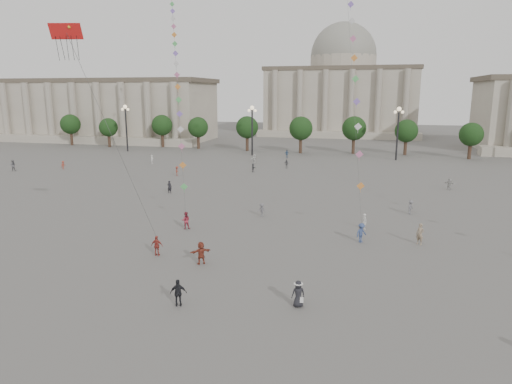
# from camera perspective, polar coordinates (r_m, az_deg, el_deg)

# --- Properties ---
(ground) EXTENTS (360.00, 360.00, 0.00)m
(ground) POSITION_cam_1_polar(r_m,az_deg,el_deg) (30.35, -6.12, -13.91)
(ground) COLOR #53514F
(ground) RESTS_ON ground
(hall_west) EXTENTS (84.00, 26.22, 17.20)m
(hall_west) POSITION_cam_1_polar(r_m,az_deg,el_deg) (146.40, -21.67, 9.54)
(hall_west) COLOR #A39889
(hall_west) RESTS_ON ground
(hall_central) EXTENTS (48.30, 34.30, 35.50)m
(hall_central) POSITION_cam_1_polar(r_m,az_deg,el_deg) (155.02, 10.66, 12.44)
(hall_central) COLOR #A39889
(hall_central) RESTS_ON ground
(tree_row) EXTENTS (137.12, 5.12, 8.00)m
(tree_row) POSITION_cam_1_polar(r_m,az_deg,el_deg) (104.25, 8.72, 7.80)
(tree_row) COLOR #3B281D
(tree_row) RESTS_ON ground
(lamp_post_far_west) EXTENTS (2.00, 0.90, 10.65)m
(lamp_post_far_west) POSITION_cam_1_polar(r_m,az_deg,el_deg) (110.16, -15.96, 8.73)
(lamp_post_far_west) COLOR #262628
(lamp_post_far_west) RESTS_ON ground
(lamp_post_mid_west) EXTENTS (2.00, 0.90, 10.65)m
(lamp_post_mid_west) POSITION_cam_1_polar(r_m,az_deg,el_deg) (98.79, -0.49, 8.83)
(lamp_post_mid_west) COLOR #262628
(lamp_post_mid_west) RESTS_ON ground
(lamp_post_mid_east) EXTENTS (2.00, 0.90, 10.65)m
(lamp_post_mid_east) POSITION_cam_1_polar(r_m,az_deg,el_deg) (95.85, 17.35, 8.17)
(lamp_post_mid_east) COLOR #262628
(lamp_post_mid_east) RESTS_ON ground
(person_crowd_0) EXTENTS (1.07, 0.77, 1.68)m
(person_crowd_0) POSITION_cam_1_polar(r_m,az_deg,el_deg) (95.78, 3.87, 4.78)
(person_crowd_0) COLOR #37557C
(person_crowd_0) RESTS_ON ground
(person_crowd_2) EXTENTS (0.70, 1.03, 1.48)m
(person_crowd_2) POSITION_cam_1_polar(r_m,az_deg,el_deg) (88.41, -22.96, 3.13)
(person_crowd_2) COLOR #9F3C2B
(person_crowd_2) RESTS_ON ground
(person_crowd_4) EXTENTS (1.14, 1.66, 1.72)m
(person_crowd_4) POSITION_cam_1_polar(r_m,az_deg,el_deg) (88.51, -0.22, 4.20)
(person_crowd_4) COLOR silver
(person_crowd_4) RESTS_ON ground
(person_crowd_6) EXTENTS (1.09, 0.82, 1.49)m
(person_crowd_6) POSITION_cam_1_polar(r_m,az_deg,el_deg) (50.19, 0.72, -2.25)
(person_crowd_6) COLOR slate
(person_crowd_6) RESTS_ON ground
(person_crowd_7) EXTENTS (1.55, 1.15, 1.62)m
(person_crowd_7) POSITION_cam_1_polar(r_m,az_deg,el_deg) (69.62, 23.01, 0.94)
(person_crowd_7) COLOR #B2B1AD
(person_crowd_7) RESTS_ON ground
(person_crowd_10) EXTENTS (0.43, 0.64, 1.73)m
(person_crowd_10) POSITION_cam_1_polar(r_m,az_deg,el_deg) (89.68, -12.86, 4.00)
(person_crowd_10) COLOR silver
(person_crowd_10) RESTS_ON ground
(person_crowd_12) EXTENTS (1.21, 1.35, 1.49)m
(person_crowd_12) POSITION_cam_1_polar(r_m,az_deg,el_deg) (78.39, -0.36, 3.06)
(person_crowd_12) COLOR #5A5A5E
(person_crowd_12) RESTS_ON ground
(person_crowd_13) EXTENTS (0.61, 0.69, 1.59)m
(person_crowd_13) POSITION_cam_1_polar(r_m,az_deg,el_deg) (46.93, 13.42, -3.57)
(person_crowd_13) COLOR silver
(person_crowd_13) RESTS_ON ground
(person_crowd_16) EXTENTS (1.01, 0.68, 1.59)m
(person_crowd_16) POSITION_cam_1_polar(r_m,az_deg,el_deg) (82.66, 3.83, 3.55)
(person_crowd_16) COLOR slate
(person_crowd_16) RESTS_ON ground
(person_crowd_17) EXTENTS (0.81, 1.10, 1.53)m
(person_crowd_17) POSITION_cam_1_polar(r_m,az_deg,el_deg) (76.20, -9.84, 2.62)
(person_crowd_17) COLOR maroon
(person_crowd_17) RESTS_ON ground
(person_crowd_18) EXTENTS (0.65, 0.44, 1.73)m
(person_crowd_18) POSITION_cam_1_polar(r_m,az_deg,el_deg) (62.91, -10.76, 0.64)
(person_crowd_18) COLOR black
(person_crowd_18) RESTS_ON ground
(person_crowd_19) EXTENTS (0.85, 0.79, 1.94)m
(person_crowd_19) POSITION_cam_1_polar(r_m,az_deg,el_deg) (43.58, 19.82, -4.97)
(person_crowd_19) COLOR gray
(person_crowd_19) RESTS_ON ground
(person_crowd_20) EXTENTS (1.00, 1.19, 1.60)m
(person_crowd_20) POSITION_cam_1_polar(r_m,az_deg,el_deg) (54.01, 18.77, -1.81)
(person_crowd_20) COLOR slate
(person_crowd_20) RESTS_ON ground
(person_crowd_21) EXTENTS (1.15, 1.06, 1.91)m
(person_crowd_21) POSITION_cam_1_polar(r_m,az_deg,el_deg) (90.13, -28.11, 2.95)
(person_crowd_21) COLOR #5D5C60
(person_crowd_21) RESTS_ON ground
(tourist_0) EXTENTS (1.04, 0.51, 1.72)m
(tourist_0) POSITION_cam_1_polar(r_m,az_deg,el_deg) (39.21, -12.28, -6.59)
(tourist_0) COLOR #9B332A
(tourist_0) RESTS_ON ground
(tourist_2) EXTENTS (1.69, 1.46, 1.84)m
(tourist_2) POSITION_cam_1_polar(r_m,az_deg,el_deg) (36.79, -6.89, -7.56)
(tourist_2) COLOR brown
(tourist_2) RESTS_ON ground
(tourist_4) EXTENTS (1.14, 0.77, 1.80)m
(tourist_4) POSITION_cam_1_polar(r_m,az_deg,el_deg) (30.14, -9.68, -12.32)
(tourist_4) COLOR black
(tourist_4) RESTS_ON ground
(kite_flyer_0) EXTENTS (1.02, 0.91, 1.75)m
(kite_flyer_0) POSITION_cam_1_polar(r_m,az_deg,el_deg) (46.20, -8.77, -3.52)
(kite_flyer_0) COLOR #9D2A3C
(kite_flyer_0) RESTS_ON ground
(kite_flyer_1) EXTENTS (1.28, 1.31, 1.80)m
(kite_flyer_1) POSITION_cam_1_polar(r_m,az_deg,el_deg) (42.70, 13.03, -4.99)
(kite_flyer_1) COLOR #354778
(kite_flyer_1) RESTS_ON ground
(hat_person) EXTENTS (0.99, 0.82, 1.74)m
(hat_person) POSITION_cam_1_polar(r_m,az_deg,el_deg) (29.77, 5.30, -12.50)
(hat_person) COLOR black
(hat_person) RESTS_ON ground
(dragon_kite) EXTENTS (2.95, 2.86, 16.92)m
(dragon_kite) POSITION_cam_1_polar(r_m,az_deg,el_deg) (35.19, -22.45, 16.73)
(dragon_kite) COLOR red
(dragon_kite) RESTS_ON ground
(kite_train_west) EXTENTS (18.57, 38.86, 55.60)m
(kite_train_west) POSITION_cam_1_polar(r_m,az_deg,el_deg) (68.01, -10.13, 17.80)
(kite_train_west) COLOR #3F3F3F
(kite_train_west) RESTS_ON ground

